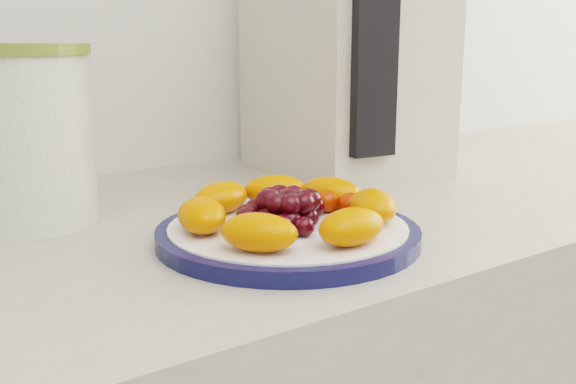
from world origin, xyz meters
TOP-DOWN VIEW (x-y plane):
  - plate_rim at (0.01, 1.06)m, footprint 0.26×0.26m
  - plate_face at (0.01, 1.06)m, footprint 0.23×0.23m
  - canister at (-0.19, 1.29)m, footprint 0.17×0.17m
  - canister_lid at (-0.19, 1.29)m, footprint 0.18×0.18m
  - appliance_body at (0.28, 1.31)m, footprint 0.23×0.31m
  - appliance_panel at (0.21, 1.17)m, footprint 0.06×0.03m
  - fruit_plate at (0.01, 1.07)m, footprint 0.22×0.22m

SIDE VIEW (x-z plane):
  - plate_rim at x=0.01m, z-range 0.90..0.91m
  - plate_face at x=0.01m, z-range 0.90..0.92m
  - fruit_plate at x=0.01m, z-range 0.91..0.95m
  - canister at x=-0.19m, z-range 0.90..1.08m
  - appliance_body at x=0.28m, z-range 0.90..1.26m
  - appliance_panel at x=0.21m, z-range 0.95..1.22m
  - canister_lid at x=-0.19m, z-range 1.08..1.09m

